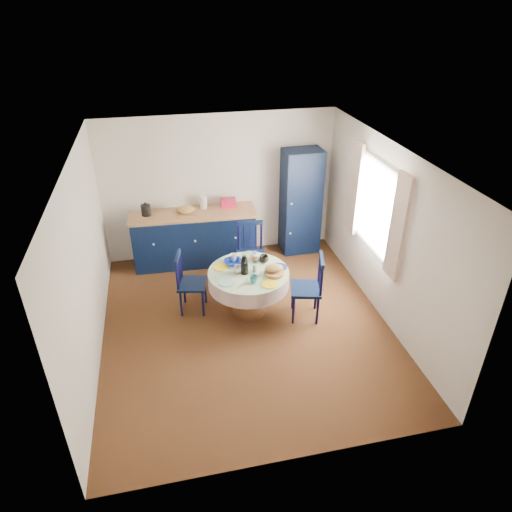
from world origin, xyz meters
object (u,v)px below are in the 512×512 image
at_px(mug_a, 238,269).
at_px(mug_b, 254,279).
at_px(kitchen_counter, 194,237).
at_px(pantry_cabinet, 301,202).
at_px(chair_far, 251,253).
at_px(chair_right, 309,287).
at_px(dining_table, 249,278).
at_px(chair_left, 190,283).
at_px(mug_d, 234,258).
at_px(mug_c, 264,259).
at_px(cobalt_bowl, 233,262).

bearing_deg(mug_a, mug_b, -61.86).
bearing_deg(kitchen_counter, mug_b, -69.31).
bearing_deg(pantry_cabinet, kitchen_counter, 179.59).
xyz_separation_m(chair_far, chair_right, (0.61, -1.14, -0.00)).
height_order(kitchen_counter, dining_table, kitchen_counter).
xyz_separation_m(kitchen_counter, dining_table, (0.63, -1.66, 0.10)).
xyz_separation_m(dining_table, mug_a, (-0.16, 0.02, 0.17)).
relative_size(kitchen_counter, chair_far, 2.13).
height_order(kitchen_counter, chair_left, kitchen_counter).
height_order(pantry_cabinet, mug_a, pantry_cabinet).
relative_size(chair_far, chair_right, 1.01).
bearing_deg(mug_a, pantry_cabinet, 49.42).
relative_size(dining_table, mug_d, 10.44).
distance_m(dining_table, chair_far, 0.87).
relative_size(kitchen_counter, dining_table, 1.85).
height_order(kitchen_counter, mug_c, kitchen_counter).
height_order(dining_table, mug_d, dining_table).
distance_m(kitchen_counter, dining_table, 1.78).
relative_size(pantry_cabinet, chair_left, 2.00).
xyz_separation_m(chair_left, cobalt_bowl, (0.66, 0.01, 0.26)).
relative_size(kitchen_counter, mug_d, 19.28).
bearing_deg(kitchen_counter, mug_a, -71.32).
relative_size(chair_far, mug_b, 9.21).
xyz_separation_m(chair_right, mug_a, (-0.97, 0.31, 0.24)).
xyz_separation_m(chair_far, mug_a, (-0.36, -0.83, 0.24)).
bearing_deg(mug_d, chair_right, -33.49).
xyz_separation_m(kitchen_counter, mug_b, (0.63, -1.95, 0.27)).
bearing_deg(mug_b, chair_left, 147.88).
distance_m(kitchen_counter, pantry_cabinet, 1.97).
bearing_deg(dining_table, chair_right, -19.87).
xyz_separation_m(pantry_cabinet, mug_b, (-1.28, -1.99, -0.19)).
xyz_separation_m(kitchen_counter, cobalt_bowl, (0.44, -1.41, 0.25)).
bearing_deg(mug_b, dining_table, 90.73).
bearing_deg(cobalt_bowl, chair_far, 56.48).
distance_m(chair_left, mug_a, 0.77).
xyz_separation_m(mug_c, mug_d, (-0.43, 0.14, -0.00)).
bearing_deg(mug_c, chair_right, -43.11).
bearing_deg(chair_left, dining_table, -93.44).
relative_size(dining_table, mug_a, 9.23).
xyz_separation_m(mug_b, mug_c, (0.27, 0.50, 0.00)).
bearing_deg(chair_right, pantry_cabinet, -178.38).
relative_size(pantry_cabinet, chair_right, 1.88).
relative_size(mug_a, mug_d, 1.13).
height_order(chair_far, mug_a, chair_far).
height_order(kitchen_counter, cobalt_bowl, kitchen_counter).
xyz_separation_m(kitchen_counter, chair_far, (0.84, -0.82, 0.02)).
relative_size(chair_left, chair_right, 0.94).
relative_size(pantry_cabinet, cobalt_bowl, 7.38).
height_order(mug_c, cobalt_bowl, mug_c).
height_order(chair_left, chair_right, chair_right).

